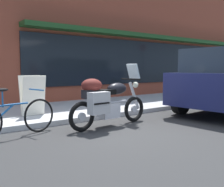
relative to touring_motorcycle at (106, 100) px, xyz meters
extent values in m
plane|color=#313131|center=(0.31, -0.40, -0.60)|extent=(80.00, 80.00, 0.00)
cube|color=brown|center=(6.63, 4.05, 2.56)|extent=(20.65, 0.35, 6.31)
cube|color=black|center=(6.63, 3.84, 0.95)|extent=(14.45, 0.06, 1.80)
cube|color=#1E471E|center=(6.63, 3.62, 2.05)|extent=(14.45, 0.60, 0.16)
torus|color=black|center=(0.88, 0.09, -0.29)|extent=(0.62, 0.13, 0.61)
cylinder|color=silver|center=(0.88, 0.09, -0.29)|extent=(0.16, 0.07, 0.16)
torus|color=black|center=(-0.62, -0.01, -0.29)|extent=(0.62, 0.13, 0.61)
cylinder|color=silver|center=(-0.62, -0.01, -0.29)|extent=(0.16, 0.07, 0.16)
cube|color=silver|center=(0.08, 0.04, -0.24)|extent=(0.46, 0.33, 0.32)
cylinder|color=silver|center=(0.13, 0.04, -0.07)|extent=(0.98, 0.13, 0.06)
ellipsoid|color=black|center=(0.33, 0.06, 0.23)|extent=(0.54, 0.31, 0.26)
cube|color=black|center=(-0.09, 0.03, 0.17)|extent=(0.61, 0.28, 0.11)
cube|color=black|center=(-0.42, 0.01, 0.15)|extent=(0.29, 0.24, 0.18)
cylinder|color=silver|center=(0.88, 0.09, 0.03)|extent=(0.35, 0.09, 0.67)
cylinder|color=black|center=(0.76, 0.09, 0.43)|extent=(0.08, 0.62, 0.04)
cube|color=silver|center=(0.84, 0.09, 0.61)|extent=(0.17, 0.33, 0.35)
sphere|color=#EAEACC|center=(0.92, 0.10, 0.29)|extent=(0.14, 0.14, 0.14)
cube|color=#B3B3B3|center=(-0.35, -0.23, -0.01)|extent=(0.45, 0.23, 0.44)
cube|color=black|center=(-0.35, -0.34, -0.01)|extent=(0.37, 0.04, 0.03)
ellipsoid|color=#591E19|center=(-0.37, 0.01, 0.33)|extent=(0.50, 0.35, 0.28)
torus|color=black|center=(-1.32, 0.47, -0.26)|extent=(0.66, 0.19, 0.67)
cylinder|color=#1E5999|center=(-1.85, 0.35, 0.02)|extent=(0.59, 0.17, 0.04)
cylinder|color=#1E5999|center=(-2.07, 0.30, -0.14)|extent=(0.46, 0.14, 0.34)
cylinder|color=#1E5999|center=(-2.04, 0.31, 0.14)|extent=(0.03, 0.03, 0.30)
ellipsoid|color=black|center=(-2.04, 0.31, 0.30)|extent=(0.24, 0.15, 0.06)
cylinder|color=#1E5999|center=(-1.37, 0.46, 0.26)|extent=(0.14, 0.47, 0.03)
cylinder|color=black|center=(2.62, 0.09, -0.27)|extent=(0.67, 0.26, 0.66)
cube|color=silver|center=(-0.99, 1.63, 0.02)|extent=(0.55, 0.20, 0.98)
cube|color=silver|center=(-0.99, 1.85, 0.02)|extent=(0.55, 0.20, 0.98)
camera|label=1|loc=(-3.21, -4.48, 0.67)|focal=41.42mm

